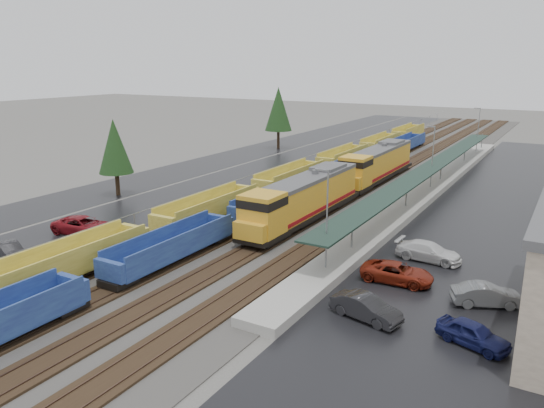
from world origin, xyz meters
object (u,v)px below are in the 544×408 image
at_px(locomotive_trail, 376,164).
at_px(well_string_blue, 274,203).
at_px(parked_car_west_c, 84,226).
at_px(parked_car_east_a, 366,308).
at_px(locomotive_lead, 302,199).
at_px(parked_car_east_c, 429,252).
at_px(parked_car_east_d, 473,334).
at_px(parked_car_west_b, 9,251).
at_px(parked_car_east_b, 397,273).
at_px(well_string_yellow, 291,179).
at_px(parked_car_east_e, 487,295).

xyz_separation_m(locomotive_trail, well_string_blue, (-4.00, -19.47, -1.34)).
relative_size(parked_car_west_c, parked_car_east_a, 1.31).
bearing_deg(locomotive_lead, parked_car_east_c, -15.97).
bearing_deg(parked_car_east_d, parked_car_west_b, 116.64).
height_order(parked_car_east_a, parked_car_east_b, parked_car_east_a).
bearing_deg(parked_car_west_b, parked_car_east_d, -69.16).
relative_size(locomotive_lead, parked_car_east_c, 4.06).
xyz_separation_m(well_string_blue, parked_car_east_c, (17.21, -5.31, -0.42)).
bearing_deg(locomotive_trail, parked_car_east_b, -67.73).
height_order(locomotive_lead, well_string_blue, locomotive_lead).
height_order(locomotive_lead, parked_car_east_d, locomotive_lead).
distance_m(locomotive_trail, parked_car_east_b, 32.69).
relative_size(well_string_blue, parked_car_east_d, 26.67).
bearing_deg(well_string_blue, parked_car_east_d, -37.15).
height_order(well_string_yellow, parked_car_east_b, well_string_yellow).
bearing_deg(parked_car_east_c, parked_car_east_e, -136.67).
bearing_deg(well_string_blue, locomotive_lead, -20.99).
distance_m(locomotive_trail, parked_car_east_c, 28.13).
distance_m(parked_car_east_b, parked_car_east_c, 5.49).
bearing_deg(parked_car_east_b, parked_car_east_c, -11.87).
height_order(parked_car_west_b, parked_car_east_b, parked_car_east_b).
bearing_deg(parked_car_west_c, well_string_yellow, -24.24).
relative_size(locomotive_trail, parked_car_east_a, 4.63).
bearing_deg(parked_car_east_e, parked_car_east_c, 15.55).
xyz_separation_m(parked_car_west_b, parked_car_east_b, (28.00, 11.17, 0.01)).
relative_size(parked_car_east_c, parked_car_east_e, 1.16).
bearing_deg(parked_car_west_c, locomotive_lead, -57.83).
distance_m(parked_car_west_b, parked_car_east_d, 34.65).
bearing_deg(locomotive_lead, locomotive_trail, 90.00).
distance_m(parked_car_west_c, parked_car_east_a, 28.21).
bearing_deg(parked_car_west_c, locomotive_trail, -32.28).
distance_m(well_string_yellow, parked_car_east_d, 38.82).
bearing_deg(well_string_yellow, parked_car_east_b, -46.84).
relative_size(locomotive_lead, parked_car_west_c, 3.53).
relative_size(parked_car_west_b, parked_car_west_c, 0.72).
relative_size(parked_car_west_b, parked_car_east_a, 0.94).
distance_m(well_string_yellow, parked_car_east_c, 26.75).
relative_size(well_string_yellow, parked_car_east_d, 28.19).
bearing_deg(parked_car_east_e, parked_car_east_d, 156.86).
distance_m(parked_car_west_c, parked_car_east_e, 34.28).
height_order(parked_car_east_a, parked_car_east_e, parked_car_east_a).
xyz_separation_m(parked_car_west_c, parked_car_east_d, (34.33, -2.66, -0.12)).
height_order(locomotive_lead, parked_car_east_b, locomotive_lead).
bearing_deg(parked_car_west_c, parked_car_east_b, -89.87).
bearing_deg(parked_car_east_c, locomotive_trail, 30.88).
bearing_deg(well_string_yellow, parked_car_east_d, -46.54).
distance_m(well_string_blue, parked_car_east_d, 28.48).
height_order(parked_car_east_b, parked_car_east_c, parked_car_east_c).
bearing_deg(parked_car_east_c, parked_car_east_b, 174.05).
xyz_separation_m(parked_car_west_c, parked_car_east_a, (28.09, -2.67, -0.08)).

